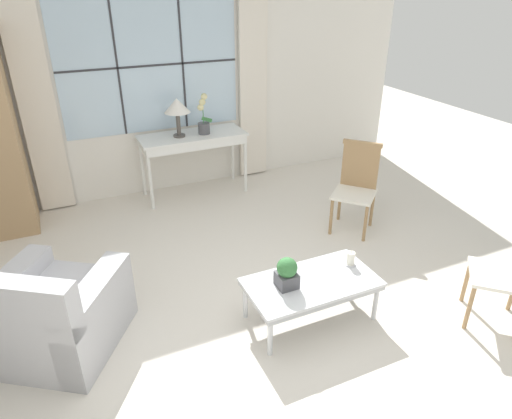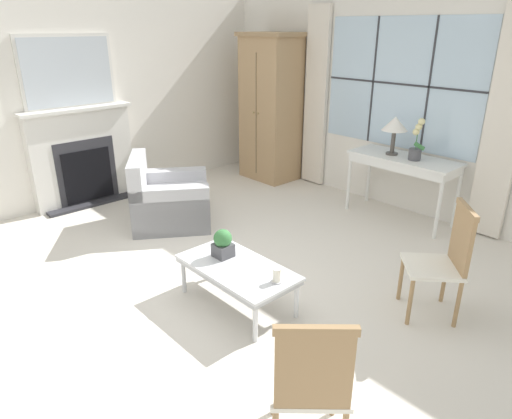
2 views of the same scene
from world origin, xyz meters
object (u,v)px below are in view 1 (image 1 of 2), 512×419
object	(u,v)px
coffee_table	(311,285)
potted_plant_small	(287,273)
table_lamp	(177,107)
side_chair_wooden	(357,182)
console_table	(193,141)
potted_orchid	(203,119)
armchair_upholstered	(53,316)
pillar_candle	(351,259)

from	to	relation	value
coffee_table	potted_plant_small	bearing A→B (deg)	173.99
table_lamp	side_chair_wooden	size ratio (longest dim) A/B	0.48
console_table	coffee_table	xyz separation A→B (m)	(0.10, -2.82, -0.38)
potted_orchid	coffee_table	size ratio (longest dim) A/B	0.47
potted_orchid	coffee_table	bearing A→B (deg)	-90.95
coffee_table	armchair_upholstered	bearing A→B (deg)	164.50
console_table	side_chair_wooden	xyz separation A→B (m)	(1.38, -1.63, -0.17)
side_chair_wooden	pillar_candle	size ratio (longest dim) A/B	7.40
table_lamp	potted_orchid	world-z (taller)	potted_orchid
side_chair_wooden	coffee_table	size ratio (longest dim) A/B	0.92
console_table	armchair_upholstered	distance (m)	2.97
potted_plant_small	potted_orchid	bearing A→B (deg)	84.47
armchair_upholstered	potted_orchid	bearing A→B (deg)	48.21
table_lamp	coffee_table	xyz separation A→B (m)	(0.28, -2.80, -0.84)
side_chair_wooden	pillar_candle	distance (m)	1.42
coffee_table	potted_plant_small	distance (m)	0.28
table_lamp	coffee_table	size ratio (longest dim) A/B	0.44
potted_orchid	table_lamp	bearing A→B (deg)	177.33
console_table	pillar_candle	world-z (taller)	console_table
console_table	potted_plant_small	xyz separation A→B (m)	(-0.12, -2.80, -0.21)
potted_plant_small	pillar_candle	size ratio (longest dim) A/B	1.94
potted_plant_small	table_lamp	bearing A→B (deg)	91.10
pillar_candle	table_lamp	bearing A→B (deg)	104.29
coffee_table	side_chair_wooden	bearing A→B (deg)	42.88
potted_orchid	armchair_upholstered	xyz separation A→B (m)	(-2.01, -2.25, -0.71)
potted_orchid	potted_plant_small	size ratio (longest dim) A/B	1.94
console_table	table_lamp	bearing A→B (deg)	-174.74
table_lamp	armchair_upholstered	size ratio (longest dim) A/B	0.38
side_chair_wooden	console_table	bearing A→B (deg)	130.32
table_lamp	side_chair_wooden	bearing A→B (deg)	-46.10
console_table	armchair_upholstered	size ratio (longest dim) A/B	1.07
armchair_upholstered	potted_plant_small	xyz separation A→B (m)	(1.74, -0.52, 0.23)
console_table	table_lamp	size ratio (longest dim) A/B	2.81
pillar_candle	potted_plant_small	bearing A→B (deg)	-176.37
coffee_table	potted_orchid	bearing A→B (deg)	89.05
side_chair_wooden	coffee_table	distance (m)	1.76
armchair_upholstered	coffee_table	bearing A→B (deg)	-15.50
potted_plant_small	pillar_candle	world-z (taller)	potted_plant_small
potted_orchid	armchair_upholstered	world-z (taller)	potted_orchid
potted_plant_small	console_table	bearing A→B (deg)	87.61
table_lamp	potted_plant_small	size ratio (longest dim) A/B	1.83
console_table	table_lamp	world-z (taller)	table_lamp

